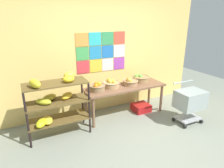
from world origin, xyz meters
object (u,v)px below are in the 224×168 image
at_px(display_table, 125,90).
at_px(fruit_basket_back_left, 130,82).
at_px(banana_shelf_unit, 55,100).
at_px(shopping_cart, 190,101).
at_px(fruit_basket_left, 111,84).
at_px(fruit_basket_back_right, 141,78).
at_px(fruit_basket_centre, 97,87).
at_px(produce_crate_under_table, 141,107).

xyz_separation_m(display_table, fruit_basket_back_left, (0.14, 0.02, 0.16)).
xyz_separation_m(banana_shelf_unit, shopping_cart, (2.54, -0.72, -0.22)).
height_order(display_table, fruit_basket_left, fruit_basket_left).
distance_m(fruit_basket_back_right, shopping_cart, 1.19).
xyz_separation_m(fruit_basket_centre, fruit_basket_left, (0.35, 0.07, 0.00)).
distance_m(fruit_basket_back_right, fruit_basket_back_left, 0.37).
xyz_separation_m(display_table, fruit_basket_back_right, (0.49, 0.14, 0.15)).
xyz_separation_m(produce_crate_under_table, shopping_cart, (0.59, -0.87, 0.40)).
distance_m(fruit_basket_back_right, fruit_basket_centre, 1.15).
height_order(banana_shelf_unit, fruit_basket_back_left, banana_shelf_unit).
relative_size(display_table, fruit_basket_centre, 5.29).
height_order(fruit_basket_back_right, fruit_basket_left, fruit_basket_left).
relative_size(banana_shelf_unit, produce_crate_under_table, 3.11).
height_order(fruit_basket_centre, shopping_cart, fruit_basket_centre).
height_order(fruit_basket_back_left, produce_crate_under_table, fruit_basket_back_left).
xyz_separation_m(fruit_basket_left, produce_crate_under_table, (0.72, -0.11, -0.67)).
height_order(display_table, shopping_cart, shopping_cart).
height_order(fruit_basket_back_right, shopping_cart, fruit_basket_back_right).
distance_m(fruit_basket_centre, produce_crate_under_table, 1.27).
relative_size(fruit_basket_back_right, fruit_basket_centre, 1.15).
xyz_separation_m(fruit_basket_back_right, produce_crate_under_table, (-0.07, -0.17, -0.66)).
relative_size(banana_shelf_unit, fruit_basket_centre, 3.44).
bearing_deg(produce_crate_under_table, fruit_basket_back_left, 168.43).
bearing_deg(fruit_basket_back_right, fruit_basket_back_left, -162.28).
bearing_deg(banana_shelf_unit, shopping_cart, -15.89).
distance_m(display_table, fruit_basket_centre, 0.67).
xyz_separation_m(banana_shelf_unit, produce_crate_under_table, (1.95, 0.15, -0.62)).
height_order(banana_shelf_unit, produce_crate_under_table, banana_shelf_unit).
bearing_deg(fruit_basket_centre, banana_shelf_unit, -168.18).
relative_size(fruit_basket_back_right, fruit_basket_left, 1.06).
bearing_deg(fruit_basket_back_right, shopping_cart, -63.62).
xyz_separation_m(display_table, shopping_cart, (1.01, -0.90, -0.11)).
relative_size(banana_shelf_unit, fruit_basket_back_left, 3.41).
relative_size(fruit_basket_centre, produce_crate_under_table, 0.90).
height_order(banana_shelf_unit, fruit_basket_centre, banana_shelf_unit).
relative_size(fruit_basket_centre, fruit_basket_left, 0.92).
bearing_deg(produce_crate_under_table, shopping_cart, -56.01).
bearing_deg(display_table, fruit_basket_back_right, 15.59).
height_order(fruit_basket_back_left, shopping_cart, fruit_basket_back_left).
xyz_separation_m(fruit_basket_back_right, fruit_basket_left, (-0.79, -0.06, 0.01)).
bearing_deg(fruit_basket_back_left, display_table, -170.04).
height_order(fruit_basket_back_right, fruit_basket_centre, fruit_basket_centre).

